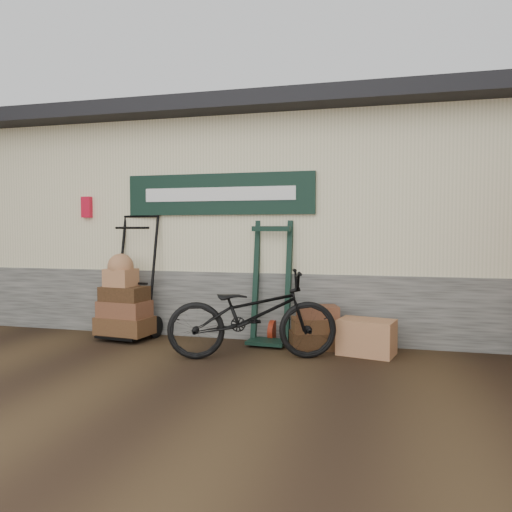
{
  "coord_description": "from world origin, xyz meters",
  "views": [
    {
      "loc": [
        1.86,
        -5.4,
        1.47
      ],
      "look_at": [
        0.23,
        0.9,
        1.13
      ],
      "focal_mm": 35.0,
      "sensor_mm": 36.0,
      "label": 1
    }
  ],
  "objects_px": {
    "porter_trolley": "(133,275)",
    "bicycle": "(252,310)",
    "green_barrow": "(271,283)",
    "suitcase_stack": "(315,327)",
    "wicker_hamper": "(367,337)"
  },
  "relations": [
    {
      "from": "suitcase_stack",
      "to": "bicycle",
      "type": "bearing_deg",
      "value": -134.66
    },
    {
      "from": "porter_trolley",
      "to": "green_barrow",
      "type": "height_order",
      "value": "porter_trolley"
    },
    {
      "from": "suitcase_stack",
      "to": "porter_trolley",
      "type": "bearing_deg",
      "value": 178.82
    },
    {
      "from": "green_barrow",
      "to": "bicycle",
      "type": "height_order",
      "value": "green_barrow"
    },
    {
      "from": "suitcase_stack",
      "to": "wicker_hamper",
      "type": "bearing_deg",
      "value": -12.52
    },
    {
      "from": "suitcase_stack",
      "to": "green_barrow",
      "type": "bearing_deg",
      "value": 166.63
    },
    {
      "from": "porter_trolley",
      "to": "bicycle",
      "type": "xyz_separation_m",
      "value": [
        1.88,
        -0.7,
        -0.29
      ]
    },
    {
      "from": "porter_trolley",
      "to": "suitcase_stack",
      "type": "xyz_separation_m",
      "value": [
        2.52,
        -0.05,
        -0.59
      ]
    },
    {
      "from": "green_barrow",
      "to": "suitcase_stack",
      "type": "xyz_separation_m",
      "value": [
        0.6,
        -0.14,
        -0.52
      ]
    },
    {
      "from": "bicycle",
      "to": "green_barrow",
      "type": "bearing_deg",
      "value": -19.56
    },
    {
      "from": "porter_trolley",
      "to": "wicker_hamper",
      "type": "height_order",
      "value": "porter_trolley"
    },
    {
      "from": "porter_trolley",
      "to": "green_barrow",
      "type": "xyz_separation_m",
      "value": [
        1.92,
        0.09,
        -0.06
      ]
    },
    {
      "from": "porter_trolley",
      "to": "bicycle",
      "type": "bearing_deg",
      "value": -13.38
    },
    {
      "from": "bicycle",
      "to": "suitcase_stack",
      "type": "bearing_deg",
      "value": -61.19
    },
    {
      "from": "bicycle",
      "to": "wicker_hamper",
      "type": "bearing_deg",
      "value": -84.59
    }
  ]
}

